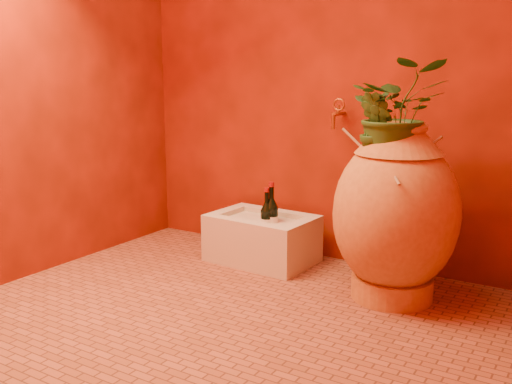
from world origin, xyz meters
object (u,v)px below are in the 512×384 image
Objects in this scene: wine_bottle_b at (267,221)px; wall_tap at (338,112)px; amphora at (396,213)px; wine_bottle_a at (267,219)px; wine_bottle_c at (271,218)px; stone_basin at (262,239)px.

wall_tap is (0.33, 0.23, 0.64)m from wine_bottle_b.
wine_bottle_a is (-0.83, 0.16, -0.18)m from amphora.
amphora is at bearing -9.74° from wine_bottle_c.
wine_bottle_a is 0.76m from wall_tap.
wine_bottle_b is (0.05, -0.03, 0.13)m from stone_basin.
wine_bottle_c is at bearing 170.26° from amphora.
stone_basin is 0.14m from wine_bottle_b.
wall_tap is (0.38, 0.20, 0.77)m from stone_basin.
stone_basin is at bearing 147.58° from wine_bottle_b.
amphora is at bearing -9.51° from stone_basin.
wine_bottle_c is at bearing 53.61° from wine_bottle_b.
wine_bottle_b is at bearing -126.39° from wine_bottle_c.
wine_bottle_a is 0.05m from wine_bottle_c.
wine_bottle_c is (-0.79, 0.14, -0.16)m from amphora.
stone_basin is 0.13m from wine_bottle_a.
wall_tap is at bearing 32.89° from wine_bottle_c.
stone_basin is at bearing -153.42° from wine_bottle_a.
wall_tap reaches higher than wine_bottle_a.
wine_bottle_c is at bearing -6.80° from stone_basin.
wine_bottle_a is at bearing -152.93° from wall_tap.
wall_tap reaches higher than amphora.
wine_bottle_b is 1.79× the size of wall_tap.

